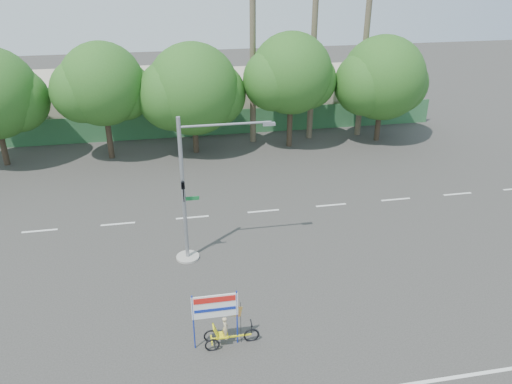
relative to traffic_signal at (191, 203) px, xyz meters
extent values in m
plane|color=#33302D|center=(2.20, -3.98, -2.92)|extent=(120.00, 120.00, 0.00)
cube|color=#336B3D|center=(2.20, 17.52, -1.92)|extent=(38.00, 0.08, 2.00)
cube|color=#BAAE94|center=(-7.80, 22.02, -0.92)|extent=(12.00, 8.00, 4.00)
cube|color=#BAAE94|center=(10.20, 22.02, -1.12)|extent=(14.00, 8.00, 3.60)
cylinder|color=#473828|center=(-11.80, 14.02, -1.16)|extent=(0.40, 0.40, 3.52)
sphere|color=#254D16|center=(-10.45, 14.32, 1.48)|extent=(4.32, 4.32, 4.32)
cylinder|color=#473828|center=(-4.80, 14.02, -1.05)|extent=(0.40, 0.40, 3.74)
sphere|color=#254D16|center=(-4.80, 14.02, 2.35)|extent=(5.60, 5.60, 5.60)
sphere|color=#254D16|center=(-3.54, 14.32, 1.76)|extent=(4.03, 4.03, 4.03)
sphere|color=#254D16|center=(-6.06, 13.77, 2.01)|extent=(4.26, 4.26, 4.26)
cylinder|color=#473828|center=(1.20, 14.02, -1.27)|extent=(0.40, 0.40, 3.30)
sphere|color=#254D16|center=(1.20, 14.02, 1.73)|extent=(6.40, 6.40, 6.40)
sphere|color=#254D16|center=(2.64, 14.32, 1.21)|extent=(4.61, 4.61, 4.61)
sphere|color=#254D16|center=(-0.24, 13.77, 1.43)|extent=(4.86, 4.86, 4.86)
cylinder|color=#473828|center=(8.20, 14.02, -0.98)|extent=(0.40, 0.40, 3.87)
sphere|color=#254D16|center=(8.20, 14.02, 2.54)|extent=(5.80, 5.80, 5.80)
sphere|color=#254D16|center=(9.50, 14.32, 1.92)|extent=(4.18, 4.18, 4.18)
sphere|color=#254D16|center=(6.89, 13.77, 2.19)|extent=(4.41, 4.41, 4.41)
cylinder|color=#473828|center=(15.20, 14.02, -1.20)|extent=(0.40, 0.40, 3.43)
sphere|color=#254D16|center=(15.20, 14.02, 1.92)|extent=(6.20, 6.20, 6.20)
sphere|color=#254D16|center=(16.59, 14.32, 1.37)|extent=(4.46, 4.46, 4.46)
sphere|color=#254D16|center=(13.80, 13.77, 1.61)|extent=(4.71, 4.71, 4.71)
cylinder|color=#70604C|center=(10.20, 15.52, 5.58)|extent=(0.44, 0.44, 17.00)
cylinder|color=#70604C|center=(14.20, 15.52, 4.58)|extent=(0.44, 0.44, 15.00)
cylinder|color=#70604C|center=(5.70, 15.52, 4.08)|extent=(0.44, 0.44, 14.00)
cylinder|color=gray|center=(-0.30, 0.02, -2.87)|extent=(1.10, 1.10, 0.10)
cylinder|color=gray|center=(-0.30, 0.02, 0.58)|extent=(0.18, 0.18, 7.00)
cylinder|color=gray|center=(1.70, 0.02, 3.63)|extent=(4.00, 0.10, 0.10)
cube|color=gray|center=(3.60, 0.02, 3.53)|extent=(0.55, 0.20, 0.12)
imported|color=black|center=(-0.30, -0.20, 0.68)|extent=(0.16, 0.20, 1.00)
cube|color=#14662D|center=(0.05, 0.02, 0.23)|extent=(0.70, 0.04, 0.18)
torus|color=black|center=(1.70, -6.11, -2.65)|extent=(0.60, 0.07, 0.60)
torus|color=black|center=(0.20, -5.85, -2.67)|extent=(0.56, 0.07, 0.56)
torus|color=black|center=(0.20, -6.35, -2.67)|extent=(0.56, 0.07, 0.56)
cube|color=yellow|center=(0.95, -6.10, -2.60)|extent=(1.50, 0.06, 0.05)
cube|color=yellow|center=(0.20, -6.10, -2.65)|extent=(0.06, 0.53, 0.04)
cube|color=yellow|center=(0.60, -6.10, -2.48)|extent=(0.44, 0.37, 0.05)
cube|color=yellow|center=(0.36, -6.10, -2.23)|extent=(0.20, 0.37, 0.48)
cylinder|color=black|center=(1.70, -6.11, -2.30)|extent=(0.03, 0.03, 0.48)
cube|color=black|center=(1.70, -6.11, -2.06)|extent=(0.04, 0.40, 0.04)
imported|color=#CCB284|center=(0.73, -6.10, -2.14)|extent=(0.23, 0.35, 0.95)
cylinder|color=#172FAF|center=(-0.42, -6.09, -1.73)|extent=(0.05, 0.05, 2.38)
cylinder|color=#172FAF|center=(1.17, -6.11, -1.73)|extent=(0.05, 0.05, 2.38)
cube|color=white|center=(0.38, -6.10, -1.11)|extent=(1.67, 0.06, 0.97)
cube|color=red|center=(0.38, -6.13, -0.81)|extent=(1.50, 0.02, 0.23)
cube|color=#172FAF|center=(0.38, -6.13, -1.25)|extent=(1.50, 0.02, 0.12)
cylinder|color=black|center=(1.30, -6.11, -1.99)|extent=(0.02, 0.02, 1.85)
cube|color=red|center=(0.99, -6.10, -1.42)|extent=(0.78, 0.02, 0.58)
camera|label=1|loc=(-0.80, -20.38, 10.31)|focal=35.00mm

